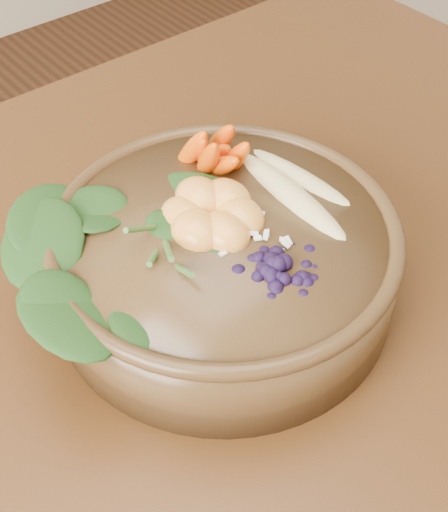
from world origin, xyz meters
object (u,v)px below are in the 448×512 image
at_px(stoneware_bowl, 224,263).
at_px(carrot_cluster, 212,122).
at_px(blueberry_pile, 279,251).
at_px(dining_table, 74,450).
at_px(banana_halves, 296,173).
at_px(mandarin_cluster, 212,203).
at_px(kale_heap, 133,195).

relative_size(stoneware_bowl, carrot_cluster, 3.62).
bearing_deg(blueberry_pile, dining_table, 161.03).
bearing_deg(banana_halves, mandarin_cluster, 170.25).
xyz_separation_m(stoneware_bowl, carrot_cluster, (0.06, 0.09, 0.09)).
relative_size(dining_table, carrot_cluster, 18.01).
height_order(stoneware_bowl, carrot_cluster, carrot_cluster).
height_order(kale_heap, carrot_cluster, carrot_cluster).
bearing_deg(banana_halves, kale_heap, 156.45).
relative_size(stoneware_bowl, blueberry_pile, 2.16).
distance_m(dining_table, mandarin_cluster, 0.27).
height_order(stoneware_bowl, banana_halves, banana_halves).
distance_m(dining_table, kale_heap, 0.25).
height_order(carrot_cluster, blueberry_pile, carrot_cluster).
xyz_separation_m(kale_heap, banana_halves, (0.14, -0.06, -0.01)).
bearing_deg(dining_table, mandarin_cluster, 6.36).
xyz_separation_m(kale_heap, carrot_cluster, (0.11, 0.02, 0.02)).
distance_m(stoneware_bowl, carrot_cluster, 0.14).
bearing_deg(kale_heap, mandarin_cluster, -40.88).
xyz_separation_m(banana_halves, blueberry_pile, (-0.09, -0.07, 0.01)).
height_order(dining_table, kale_heap, kale_heap).
bearing_deg(carrot_cluster, banana_halves, -66.94).
bearing_deg(dining_table, banana_halves, 1.41).
bearing_deg(carrot_cluster, blueberry_pile, -109.55).
xyz_separation_m(dining_table, mandarin_cluster, (0.19, 0.02, 0.20)).
height_order(dining_table, stoneware_bowl, stoneware_bowl).
bearing_deg(carrot_cluster, mandarin_cluster, -129.81).
distance_m(kale_heap, mandarin_cluster, 0.07).
distance_m(dining_table, stoneware_bowl, 0.23).
height_order(banana_halves, mandarin_cluster, mandarin_cluster).
bearing_deg(carrot_cluster, dining_table, -160.89).
bearing_deg(stoneware_bowl, banana_halves, 3.65).
distance_m(kale_heap, blueberry_pile, 0.14).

